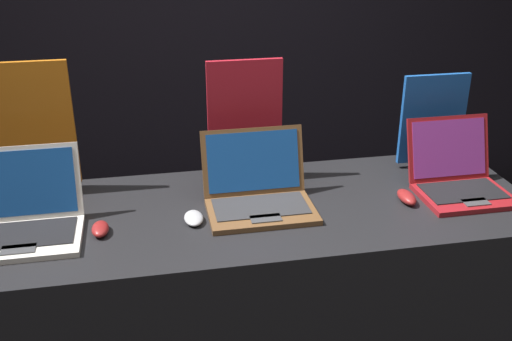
% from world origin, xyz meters
% --- Properties ---
extents(wall_back, '(8.00, 0.05, 2.80)m').
position_xyz_m(wall_back, '(0.00, 2.02, 1.40)').
color(wall_back, black).
rests_on(wall_back, ground_plane).
extents(display_counter, '(2.10, 0.75, 0.95)m').
position_xyz_m(display_counter, '(0.00, 0.37, 0.48)').
color(display_counter, black).
rests_on(display_counter, ground_plane).
extents(laptop_front, '(0.38, 0.33, 0.27)m').
position_xyz_m(laptop_front, '(-0.80, 0.34, 1.02)').
color(laptop_front, silver).
rests_on(laptop_front, display_counter).
extents(mouse_front, '(0.06, 0.10, 0.03)m').
position_xyz_m(mouse_front, '(-0.55, 0.29, 0.97)').
color(mouse_front, maroon).
rests_on(mouse_front, display_counter).
extents(promo_stand_front, '(0.33, 0.07, 0.51)m').
position_xyz_m(promo_stand_front, '(-0.80, 0.68, 1.20)').
color(promo_stand_front, black).
rests_on(promo_stand_front, display_counter).
extents(laptop_middle, '(0.39, 0.33, 0.26)m').
position_xyz_m(laptop_middle, '(0.02, 0.38, 1.01)').
color(laptop_middle, brown).
rests_on(laptop_middle, display_counter).
extents(mouse_middle, '(0.07, 0.11, 0.03)m').
position_xyz_m(mouse_middle, '(-0.23, 0.31, 0.97)').
color(mouse_middle, '#B2B2B7').
rests_on(mouse_middle, display_counter).
extents(promo_stand_middle, '(0.30, 0.07, 0.49)m').
position_xyz_m(promo_stand_middle, '(0.02, 0.65, 1.19)').
color(promo_stand_middle, black).
rests_on(promo_stand_middle, display_counter).
extents(laptop_back, '(0.34, 0.34, 0.26)m').
position_xyz_m(laptop_back, '(0.80, 0.36, 1.01)').
color(laptop_back, maroon).
rests_on(laptop_back, display_counter).
extents(mouse_back, '(0.06, 0.12, 0.04)m').
position_xyz_m(mouse_back, '(0.57, 0.31, 0.97)').
color(mouse_back, maroon).
rests_on(mouse_back, display_counter).
extents(promo_stand_back, '(0.28, 0.07, 0.40)m').
position_xyz_m(promo_stand_back, '(0.80, 0.62, 1.14)').
color(promo_stand_back, black).
rests_on(promo_stand_back, display_counter).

